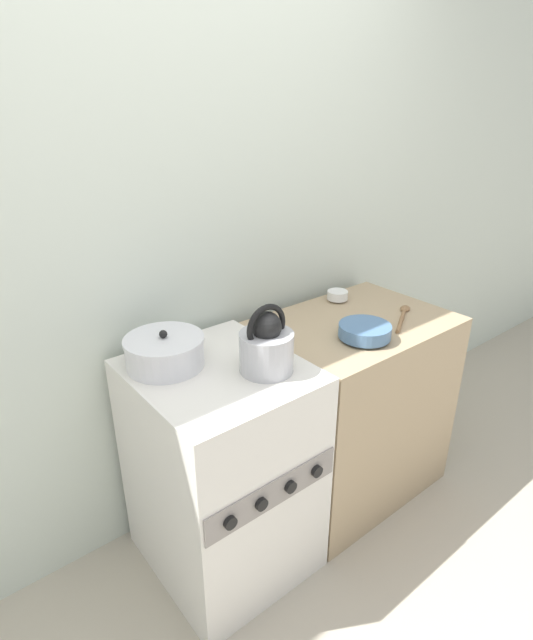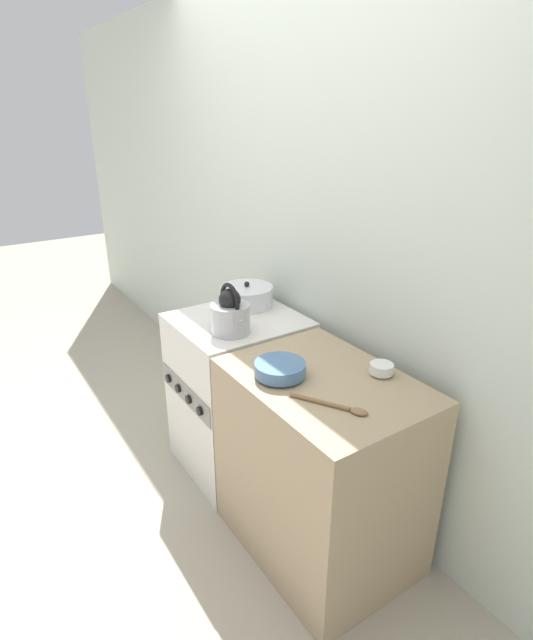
# 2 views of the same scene
# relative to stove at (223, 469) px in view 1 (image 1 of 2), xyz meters

# --- Properties ---
(ground_plane) EXTENTS (12.00, 12.00, 0.00)m
(ground_plane) POSITION_rel_stove_xyz_m (-0.00, -0.31, -0.43)
(ground_plane) COLOR #B2A893
(wall_back) EXTENTS (7.00, 0.06, 2.50)m
(wall_back) POSITION_rel_stove_xyz_m (-0.00, 0.38, 0.82)
(wall_back) COLOR silver
(wall_back) RESTS_ON ground_plane
(stove) EXTENTS (0.56, 0.63, 0.87)m
(stove) POSITION_rel_stove_xyz_m (0.00, 0.00, 0.00)
(stove) COLOR silver
(stove) RESTS_ON ground_plane
(counter) EXTENTS (0.81, 0.59, 0.86)m
(counter) POSITION_rel_stove_xyz_m (0.70, -0.01, -0.01)
(counter) COLOR tan
(counter) RESTS_ON ground_plane
(kettle) EXTENTS (0.23, 0.19, 0.24)m
(kettle) POSITION_rel_stove_xyz_m (0.13, -0.11, 0.53)
(kettle) COLOR #B2B2B7
(kettle) RESTS_ON stove
(cooking_pot) EXTENTS (0.28, 0.28, 0.14)m
(cooking_pot) POSITION_rel_stove_xyz_m (-0.13, 0.14, 0.49)
(cooking_pot) COLOR silver
(cooking_pot) RESTS_ON stove
(enamel_bowl) EXTENTS (0.20, 0.20, 0.06)m
(enamel_bowl) POSITION_rel_stove_xyz_m (0.59, -0.15, 0.46)
(enamel_bowl) COLOR #4C729E
(enamel_bowl) RESTS_ON counter
(small_ceramic_bowl) EXTENTS (0.09, 0.09, 0.05)m
(small_ceramic_bowl) POSITION_rel_stove_xyz_m (0.80, 0.20, 0.45)
(small_ceramic_bowl) COLOR white
(small_ceramic_bowl) RESTS_ON counter
(wooden_spoon) EXTENTS (0.27, 0.17, 0.02)m
(wooden_spoon) POSITION_rel_stove_xyz_m (0.88, -0.11, 0.43)
(wooden_spoon) COLOR olive
(wooden_spoon) RESTS_ON counter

